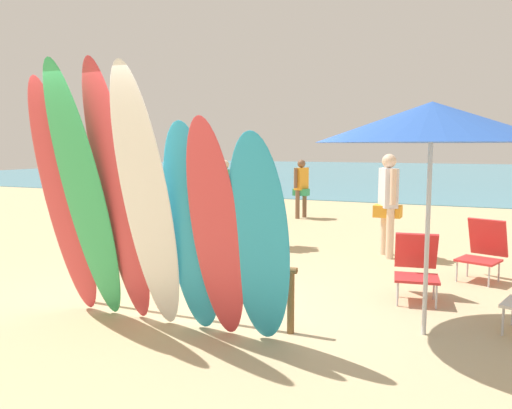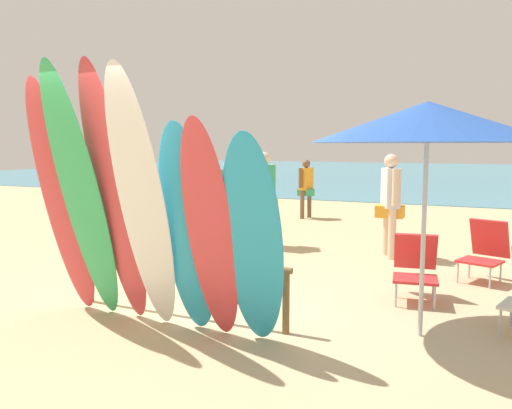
{
  "view_description": "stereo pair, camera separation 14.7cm",
  "coord_description": "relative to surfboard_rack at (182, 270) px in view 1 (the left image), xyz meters",
  "views": [
    {
      "loc": [
        2.89,
        -4.6,
        1.83
      ],
      "look_at": [
        0.0,
        1.97,
        1.01
      ],
      "focal_mm": 36.11,
      "sensor_mm": 36.0,
      "label": 1
    },
    {
      "loc": [
        3.02,
        -4.54,
        1.83
      ],
      "look_at": [
        0.0,
        1.97,
        1.01
      ],
      "focal_mm": 36.11,
      "sensor_mm": 36.0,
      "label": 2
    }
  ],
  "objects": [
    {
      "name": "surfboard_red_0",
      "position": [
        -1.07,
        -0.54,
        0.74
      ],
      "size": [
        0.55,
        0.85,
        2.51
      ],
      "primitive_type": "ellipsoid",
      "rotation": [
        0.29,
        0.0,
        0.1
      ],
      "color": "#D13D42",
      "rests_on": "ground"
    },
    {
      "name": "surfboard_teal_6",
      "position": [
        1.1,
        -0.47,
        0.47
      ],
      "size": [
        0.61,
        0.64,
        1.97
      ],
      "primitive_type": "ellipsoid",
      "rotation": [
        0.26,
        0.0,
        0.1
      ],
      "color": "#289EC6",
      "rests_on": "ground"
    },
    {
      "name": "surfboard_teal_4",
      "position": [
        0.4,
        -0.44,
        0.52
      ],
      "size": [
        0.57,
        0.57,
        2.06
      ],
      "primitive_type": "ellipsoid",
      "rotation": [
        0.23,
        0.0,
        0.05
      ],
      "color": "#289EC6",
      "rests_on": "ground"
    },
    {
      "name": "beachgoer_strolling",
      "position": [
        -0.75,
        3.93,
        0.48
      ],
      "size": [
        0.45,
        0.64,
        1.72
      ],
      "rotation": [
        0.0,
        0.0,
        1.39
      ],
      "color": "beige",
      "rests_on": "ground"
    },
    {
      "name": "surfboard_red_5",
      "position": [
        0.69,
        -0.52,
        0.54
      ],
      "size": [
        0.5,
        0.63,
        2.1
      ],
      "primitive_type": "ellipsoid",
      "rotation": [
        0.26,
        0.0,
        -0.01
      ],
      "color": "#D13D42",
      "rests_on": "ground"
    },
    {
      "name": "beach_chair_blue",
      "position": [
        2.95,
        2.99,
        -0.08
      ],
      "size": [
        0.69,
        0.78,
        0.83
      ],
      "rotation": [
        0.0,
        0.0,
        -0.34
      ],
      "color": "#B7B7BC",
      "rests_on": "ground"
    },
    {
      "name": "surfboard_red_2",
      "position": [
        -0.41,
        -0.51,
        0.82
      ],
      "size": [
        0.58,
        0.77,
        2.66
      ],
      "primitive_type": "ellipsoid",
      "rotation": [
        0.24,
        0.0,
        -0.09
      ],
      "color": "#D13D42",
      "rests_on": "ground"
    },
    {
      "name": "beachgoer_near_rack",
      "position": [
        -2.22,
        5.32,
        0.37
      ],
      "size": [
        0.58,
        0.24,
        1.53
      ],
      "rotation": [
        0.0,
        0.0,
        3.19
      ],
      "color": "beige",
      "rests_on": "ground"
    },
    {
      "name": "surfboard_white_3",
      "position": [
        0.03,
        -0.63,
        0.77
      ],
      "size": [
        0.57,
        0.92,
        2.57
      ],
      "primitive_type": "ellipsoid",
      "rotation": [
        0.31,
        0.0,
        0.1
      ],
      "color": "white",
      "rests_on": "ground"
    },
    {
      "name": "beachgoer_photographing",
      "position": [
        1.49,
        3.98,
        0.47
      ],
      "size": [
        0.44,
        0.59,
        1.7
      ],
      "rotation": [
        0.0,
        0.0,
        5.15
      ],
      "color": "beige",
      "rests_on": "ground"
    },
    {
      "name": "beach_umbrella",
      "position": [
        2.44,
        0.49,
        1.53
      ],
      "size": [
        2.16,
        2.16,
        2.24
      ],
      "color": "silver",
      "rests_on": "ground"
    },
    {
      "name": "surfboard_green_1",
      "position": [
        -0.73,
        -0.61,
        0.81
      ],
      "size": [
        0.51,
        0.91,
        2.64
      ],
      "primitive_type": "ellipsoid",
      "rotation": [
        0.31,
        0.0,
        0.02
      ],
      "color": "#38B266",
      "rests_on": "ground"
    },
    {
      "name": "beach_chair_red",
      "position": [
        2.21,
        1.71,
        -0.09
      ],
      "size": [
        0.61,
        0.82,
        0.79
      ],
      "rotation": [
        0.0,
        0.0,
        0.15
      ],
      "color": "#B7B7BC",
      "rests_on": "ground"
    },
    {
      "name": "ocean_water",
      "position": [
        0.0,
        31.98,
        -0.5
      ],
      "size": [
        60.0,
        40.0,
        0.02
      ],
      "primitive_type": "cube",
      "color": "teal",
      "rests_on": "ground"
    },
    {
      "name": "beachgoer_midbeach",
      "position": [
        -1.3,
        7.76,
        0.34
      ],
      "size": [
        0.39,
        0.54,
        1.48
      ],
      "rotation": [
        0.0,
        0.0,
        4.4
      ],
      "color": "brown",
      "rests_on": "ground"
    },
    {
      "name": "ground",
      "position": [
        0.0,
        14.0,
        -0.51
      ],
      "size": [
        60.0,
        60.0,
        0.0
      ],
      "primitive_type": "plane",
      "color": "tan"
    },
    {
      "name": "surfboard_rack",
      "position": [
        0.0,
        0.0,
        0.0
      ],
      "size": [
        2.59,
        0.07,
        0.66
      ],
      "color": "brown",
      "rests_on": "ground"
    }
  ]
}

